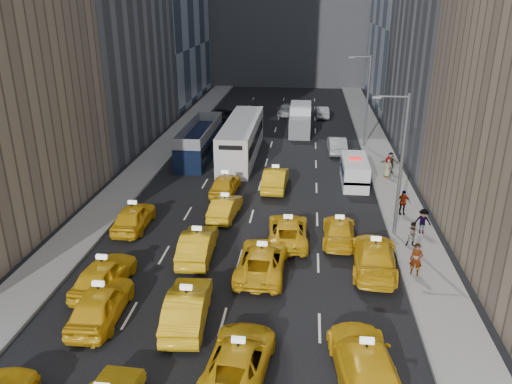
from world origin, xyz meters
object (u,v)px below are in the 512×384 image
Objects in this scene: double_decker at (200,141)px; city_bus at (242,139)px; nypd_van at (354,172)px; box_truck at (300,120)px; pedestrian_0 at (416,260)px.

city_bus is at bearing 10.94° from double_decker.
nypd_van is 16.41m from box_truck.
box_truck is at bearing 106.49° from nypd_van.
city_bus is 10.87m from box_truck.
city_bus is (-9.97, 6.20, 0.72)m from nypd_van.
city_bus is 7.38× the size of pedestrian_0.
city_bus is at bearing -114.36° from box_truck.
pedestrian_0 is at bearing -72.56° from box_truck.
city_bus is 23.81m from pedestrian_0.
box_truck is 30.78m from pedestrian_0.
nypd_van is at bearing -27.47° from city_bus.
double_decker is 1.61× the size of box_truck.
pedestrian_0 is (6.86, -30.00, -0.41)m from box_truck.
city_bus reaches higher than nypd_van.
double_decker is 0.80× the size of city_bus.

